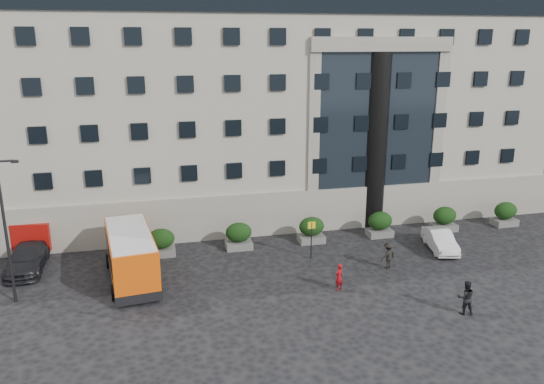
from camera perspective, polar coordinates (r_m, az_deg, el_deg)
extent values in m
plane|color=black|center=(29.48, -3.27, -11.82)|extent=(120.00, 120.00, 0.00)
cube|color=#A29E8F|center=(49.06, -1.05, 10.43)|extent=(44.00, 24.00, 18.00)
cylinder|color=black|center=(40.23, 11.02, 5.32)|extent=(1.80, 1.80, 13.00)
cube|color=#565654|center=(36.13, -11.79, -6.30)|extent=(1.80, 1.20, 0.50)
ellipsoid|color=black|center=(35.79, -11.87, -4.94)|extent=(1.80, 1.26, 1.34)
cube|color=#565654|center=(36.56, -3.59, -5.71)|extent=(1.80, 1.20, 0.50)
ellipsoid|color=black|center=(36.23, -3.61, -4.35)|extent=(1.80, 1.26, 1.34)
cube|color=#565654|center=(37.71, 4.25, -5.03)|extent=(1.80, 1.20, 0.50)
ellipsoid|color=black|center=(37.39, 4.28, -3.71)|extent=(1.80, 1.26, 1.34)
cube|color=#565654|center=(39.51, 11.48, -4.32)|extent=(1.80, 1.20, 0.50)
ellipsoid|color=black|center=(39.21, 11.56, -3.06)|extent=(1.80, 1.26, 1.34)
cube|color=#565654|center=(41.89, 17.98, -3.62)|extent=(1.80, 1.20, 0.50)
ellipsoid|color=black|center=(41.60, 18.09, -2.43)|extent=(1.80, 1.26, 1.34)
cube|color=#565654|center=(44.75, 23.70, -2.97)|extent=(1.80, 1.20, 0.50)
ellipsoid|color=black|center=(44.48, 23.83, -1.84)|extent=(1.80, 1.26, 1.34)
cylinder|color=#262628|center=(31.26, -26.71, -3.95)|extent=(0.16, 0.16, 8.00)
cylinder|color=#262628|center=(30.17, -26.78, 3.00)|extent=(0.90, 0.12, 0.12)
cube|color=black|center=(30.08, -25.94, 2.97)|extent=(0.35, 0.18, 0.14)
cylinder|color=#262628|center=(34.60, 4.25, -5.22)|extent=(0.08, 0.08, 2.50)
cube|color=yellow|center=(34.24, 4.29, -3.58)|extent=(0.50, 0.06, 0.45)
cube|color=#E5510A|center=(32.41, -14.96, -6.31)|extent=(3.25, 7.34, 2.39)
cube|color=black|center=(32.91, -14.80, -8.40)|extent=(3.29, 7.38, 0.55)
cube|color=black|center=(32.33, -14.99, -5.93)|extent=(3.12, 5.79, 1.07)
cube|color=silver|center=(32.00, -15.11, -4.41)|extent=(3.08, 6.97, 0.18)
cylinder|color=black|center=(30.79, -16.65, -10.31)|extent=(0.38, 0.93, 0.90)
cylinder|color=black|center=(30.96, -12.10, -9.82)|extent=(0.38, 0.93, 0.90)
cylinder|color=black|center=(34.95, -17.17, -7.13)|extent=(0.38, 0.93, 0.90)
cylinder|color=black|center=(35.09, -13.19, -6.72)|extent=(0.38, 0.93, 0.90)
cube|color=#990F0B|center=(41.43, -23.07, -2.23)|extent=(3.05, 4.27, 2.75)
cube|color=#990F0B|center=(39.00, -24.21, -4.14)|extent=(2.64, 2.07, 1.87)
cube|color=black|center=(38.19, -24.63, -3.99)|extent=(2.09, 0.40, 0.88)
cylinder|color=black|center=(39.77, -25.69, -5.18)|extent=(0.41, 0.95, 0.92)
cylinder|color=black|center=(38.99, -22.34, -5.19)|extent=(0.41, 0.95, 0.92)
cylinder|color=black|center=(42.98, -24.09, -3.46)|extent=(0.41, 0.95, 0.92)
cylinder|color=black|center=(42.26, -20.98, -3.44)|extent=(0.41, 0.95, 0.92)
imported|color=black|center=(36.40, -24.86, -6.49)|extent=(2.12, 5.17, 1.50)
imported|color=silver|center=(37.88, 17.64, -4.98)|extent=(2.26, 4.33, 1.36)
imported|color=maroon|center=(30.70, 7.22, -9.07)|extent=(0.70, 0.59, 1.61)
imported|color=black|center=(29.72, 20.10, -10.61)|extent=(1.03, 0.88, 1.85)
imported|color=black|center=(34.05, 12.39, -6.65)|extent=(1.26, 1.00, 1.70)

